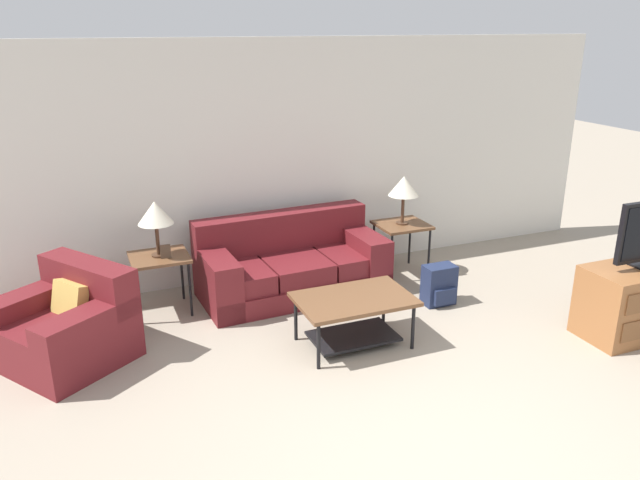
{
  "coord_description": "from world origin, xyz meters",
  "views": [
    {
      "loc": [
        -2.07,
        -2.74,
        2.74
      ],
      "look_at": [
        0.03,
        2.38,
        0.8
      ],
      "focal_mm": 35.0,
      "sensor_mm": 36.0,
      "label": 1
    }
  ],
  "objects": [
    {
      "name": "picture_frame",
      "position": [
        -1.32,
        3.02,
        0.66
      ],
      "size": [
        0.1,
        0.04,
        0.13
      ],
      "color": "#4C3828",
      "rests_on": "side_table_left"
    },
    {
      "name": "side_table_left",
      "position": [
        -1.37,
        3.09,
        0.53
      ],
      "size": [
        0.56,
        0.51,
        0.59
      ],
      "color": "brown",
      "rests_on": "ground_plane"
    },
    {
      "name": "wall_back",
      "position": [
        0.0,
        3.66,
        1.3
      ],
      "size": [
        8.35,
        0.06,
        2.6
      ],
      "color": "silver",
      "rests_on": "ground_plane"
    },
    {
      "name": "table_lamp_left",
      "position": [
        -1.37,
        3.09,
        1.02
      ],
      "size": [
        0.34,
        0.34,
        0.55
      ],
      "color": "#472D1E",
      "rests_on": "side_table_left"
    },
    {
      "name": "armchair",
      "position": [
        -2.26,
        2.47,
        0.29
      ],
      "size": [
        1.31,
        1.33,
        0.8
      ],
      "color": "maroon",
      "rests_on": "ground_plane"
    },
    {
      "name": "couch",
      "position": [
        -0.03,
        3.05,
        0.3
      ],
      "size": [
        1.96,
        0.99,
        0.82
      ],
      "color": "maroon",
      "rests_on": "ground_plane"
    },
    {
      "name": "coffee_table",
      "position": [
        0.1,
        1.76,
        0.34
      ],
      "size": [
        1.02,
        0.66,
        0.46
      ],
      "color": "brown",
      "rests_on": "ground_plane"
    },
    {
      "name": "table_lamp_right",
      "position": [
        1.32,
        3.09,
        1.02
      ],
      "size": [
        0.34,
        0.34,
        0.55
      ],
      "color": "#472D1E",
      "rests_on": "side_table_right"
    },
    {
      "name": "ground_plane",
      "position": [
        0.0,
        0.0,
        0.0
      ],
      "size": [
        24.0,
        24.0,
        0.0
      ],
      "primitive_type": "plane",
      "color": "gray"
    },
    {
      "name": "side_table_right",
      "position": [
        1.32,
        3.09,
        0.53
      ],
      "size": [
        0.56,
        0.51,
        0.59
      ],
      "color": "brown",
      "rests_on": "ground_plane"
    },
    {
      "name": "backpack",
      "position": [
        1.27,
        2.2,
        0.2
      ],
      "size": [
        0.32,
        0.28,
        0.41
      ],
      "color": "#1E2847",
      "rests_on": "ground_plane"
    }
  ]
}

